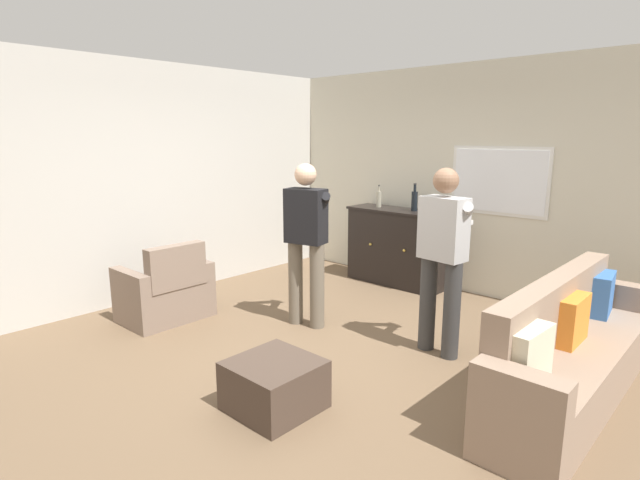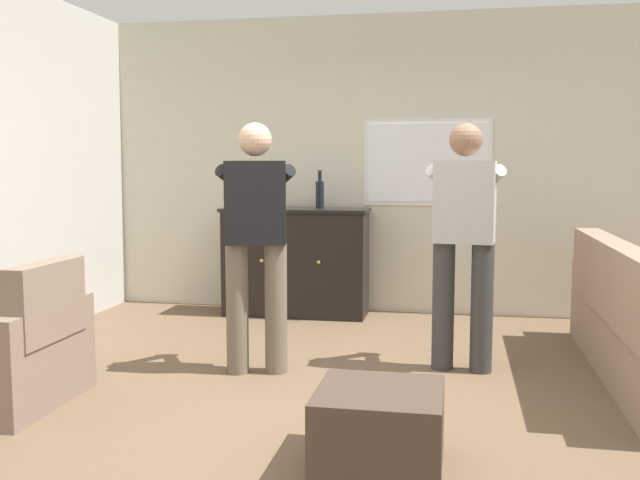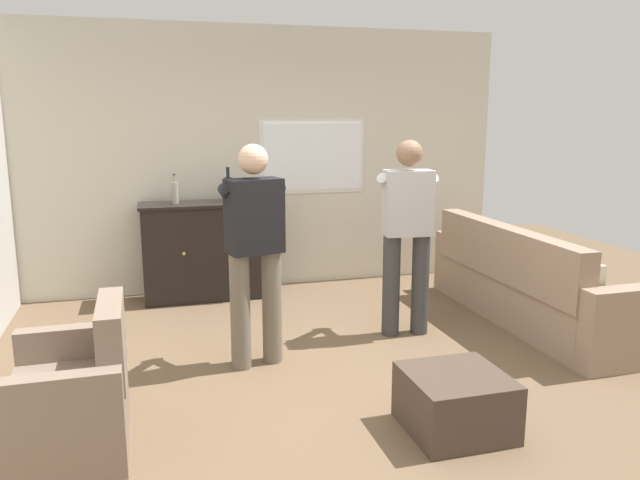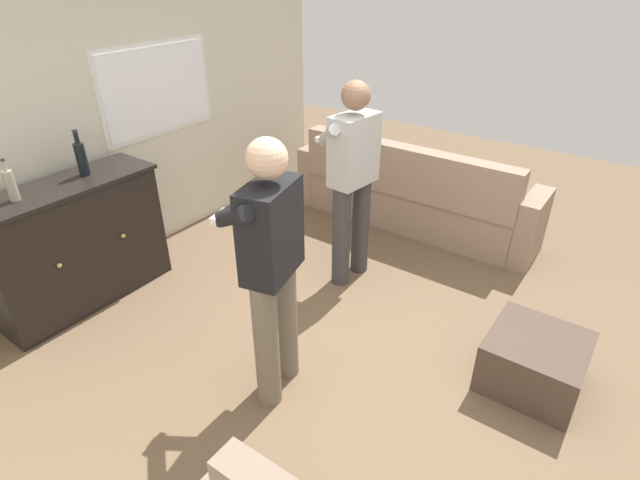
{
  "view_description": "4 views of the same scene",
  "coord_description": "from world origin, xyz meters",
  "px_view_note": "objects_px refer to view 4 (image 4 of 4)",
  "views": [
    {
      "loc": [
        2.9,
        -3.12,
        1.95
      ],
      "look_at": [
        -0.09,
        0.11,
        1.02
      ],
      "focal_mm": 28.0,
      "sensor_mm": 36.0,
      "label": 1
    },
    {
      "loc": [
        0.74,
        -4.14,
        1.4
      ],
      "look_at": [
        -0.08,
        0.15,
        0.94
      ],
      "focal_mm": 40.0,
      "sensor_mm": 36.0,
      "label": 2
    },
    {
      "loc": [
        -1.33,
        -4.06,
        1.9
      ],
      "look_at": [
        -0.12,
        0.24,
        0.98
      ],
      "focal_mm": 35.0,
      "sensor_mm": 36.0,
      "label": 3
    },
    {
      "loc": [
        -2.35,
        -1.19,
        2.46
      ],
      "look_at": [
        -0.25,
        0.31,
        0.98
      ],
      "focal_mm": 28.0,
      "sensor_mm": 36.0,
      "label": 4
    }
  ],
  "objects_px": {
    "sideboard_cabinet": "(76,244)",
    "ottoman": "(534,361)",
    "bottle_wine_green": "(11,185)",
    "bottle_liquor_amber": "(81,158)",
    "person_standing_left": "(271,264)",
    "couch": "(410,195)",
    "person_standing_right": "(352,176)"
  },
  "relations": [
    {
      "from": "sideboard_cabinet",
      "to": "ottoman",
      "type": "relative_size",
      "value": 2.32
    },
    {
      "from": "bottle_wine_green",
      "to": "ottoman",
      "type": "xyz_separation_m",
      "value": [
        1.45,
        -3.22,
        -0.94
      ]
    },
    {
      "from": "bottle_liquor_amber",
      "to": "bottle_wine_green",
      "type": "bearing_deg",
      "value": -177.27
    },
    {
      "from": "bottle_liquor_amber",
      "to": "person_standing_left",
      "type": "relative_size",
      "value": 0.21
    },
    {
      "from": "couch",
      "to": "person_standing_right",
      "type": "bearing_deg",
      "value": 179.52
    },
    {
      "from": "bottle_liquor_amber",
      "to": "person_standing_right",
      "type": "distance_m",
      "value": 2.06
    },
    {
      "from": "bottle_liquor_amber",
      "to": "person_standing_right",
      "type": "height_order",
      "value": "person_standing_right"
    },
    {
      "from": "couch",
      "to": "person_standing_left",
      "type": "height_order",
      "value": "person_standing_left"
    },
    {
      "from": "couch",
      "to": "person_standing_left",
      "type": "xyz_separation_m",
      "value": [
        -2.49,
        -0.31,
        0.59
      ]
    },
    {
      "from": "bottle_liquor_amber",
      "to": "person_standing_right",
      "type": "relative_size",
      "value": 0.21
    },
    {
      "from": "couch",
      "to": "person_standing_left",
      "type": "distance_m",
      "value": 2.58
    },
    {
      "from": "sideboard_cabinet",
      "to": "person_standing_left",
      "type": "bearing_deg",
      "value": -85.17
    },
    {
      "from": "couch",
      "to": "sideboard_cabinet",
      "type": "distance_m",
      "value": 3.08
    },
    {
      "from": "bottle_liquor_amber",
      "to": "ottoman",
      "type": "height_order",
      "value": "bottle_liquor_amber"
    },
    {
      "from": "person_standing_right",
      "to": "couch",
      "type": "bearing_deg",
      "value": -0.48
    },
    {
      "from": "person_standing_left",
      "to": "bottle_wine_green",
      "type": "bearing_deg",
      "value": 104.13
    },
    {
      "from": "couch",
      "to": "sideboard_cabinet",
      "type": "bearing_deg",
      "value": 149.42
    },
    {
      "from": "person_standing_right",
      "to": "ottoman",
      "type": "bearing_deg",
      "value": -103.08
    },
    {
      "from": "bottle_wine_green",
      "to": "person_standing_right",
      "type": "distance_m",
      "value": 2.41
    },
    {
      "from": "couch",
      "to": "person_standing_right",
      "type": "distance_m",
      "value": 1.27
    },
    {
      "from": "person_standing_left",
      "to": "person_standing_right",
      "type": "xyz_separation_m",
      "value": [
        1.37,
        0.32,
        0.0
      ]
    },
    {
      "from": "ottoman",
      "to": "person_standing_left",
      "type": "xyz_separation_m",
      "value": [
        -0.98,
        1.34,
        0.76
      ]
    },
    {
      "from": "person_standing_right",
      "to": "sideboard_cabinet",
      "type": "bearing_deg",
      "value": 134.42
    },
    {
      "from": "ottoman",
      "to": "person_standing_right",
      "type": "distance_m",
      "value": 1.87
    },
    {
      "from": "sideboard_cabinet",
      "to": "person_standing_right",
      "type": "relative_size",
      "value": 0.81
    },
    {
      "from": "bottle_wine_green",
      "to": "ottoman",
      "type": "height_order",
      "value": "bottle_wine_green"
    },
    {
      "from": "couch",
      "to": "ottoman",
      "type": "bearing_deg",
      "value": -132.39
    },
    {
      "from": "couch",
      "to": "bottle_liquor_amber",
      "type": "distance_m",
      "value": 3.0
    },
    {
      "from": "person_standing_left",
      "to": "person_standing_right",
      "type": "distance_m",
      "value": 1.4
    },
    {
      "from": "ottoman",
      "to": "person_standing_left",
      "type": "relative_size",
      "value": 0.35
    },
    {
      "from": "ottoman",
      "to": "bottle_liquor_amber",
      "type": "bearing_deg",
      "value": 105.7
    },
    {
      "from": "sideboard_cabinet",
      "to": "couch",
      "type": "bearing_deg",
      "value": -30.58
    }
  ]
}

